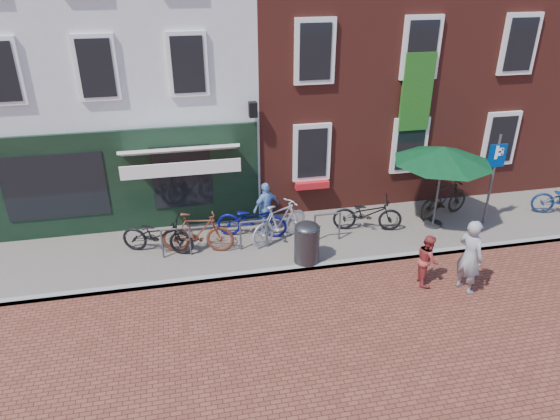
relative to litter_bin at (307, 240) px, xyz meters
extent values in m
plane|color=brown|center=(0.30, -0.30, -0.70)|extent=(80.00, 80.00, 0.00)
cube|color=slate|center=(1.30, 1.20, -0.65)|extent=(24.00, 3.00, 0.10)
cube|color=silver|center=(-4.70, 6.70, 3.80)|extent=(8.00, 8.00, 9.00)
cube|color=maroon|center=(2.30, 6.70, 4.30)|extent=(6.00, 8.00, 10.00)
cube|color=maroon|center=(8.30, 6.70, 4.30)|extent=(6.00, 8.00, 10.00)
cylinder|color=#333235|center=(0.00, 0.00, -0.13)|extent=(0.63, 0.63, 0.95)
ellipsoid|color=#333235|center=(0.00, 0.00, 0.42)|extent=(0.63, 0.63, 0.28)
cylinder|color=#4C4C4F|center=(5.51, 0.90, 0.75)|extent=(0.07, 0.07, 2.69)
cube|color=navy|center=(5.51, 0.88, 1.50)|extent=(0.50, 0.04, 0.65)
cylinder|color=#4C4C4F|center=(4.04, 1.11, -0.56)|extent=(0.50, 0.50, 0.08)
cylinder|color=#4C4C4F|center=(4.04, 1.11, 0.53)|extent=(0.06, 0.06, 2.26)
cone|color=#0A3F1D|center=(4.04, 1.11, 1.66)|extent=(2.69, 2.69, 0.45)
imported|color=gray|center=(3.37, -1.82, 0.21)|extent=(0.63, 0.77, 1.83)
imported|color=#A03332|center=(2.59, -1.35, -0.06)|extent=(0.61, 0.71, 1.28)
imported|color=#79A6E0|center=(-0.70, 1.78, 0.13)|extent=(0.92, 0.71, 1.46)
imported|color=black|center=(-3.66, 1.23, -0.09)|extent=(2.04, 1.30, 1.01)
imported|color=#622B19|center=(-2.64, 1.03, -0.04)|extent=(1.93, 0.86, 1.12)
imported|color=#090B66|center=(-1.14, 1.57, -0.09)|extent=(2.03, 1.21, 1.01)
imported|color=#B2B1B4|center=(-0.45, 1.18, -0.04)|extent=(1.89, 1.36, 1.12)
imported|color=black|center=(2.08, 1.26, -0.09)|extent=(2.03, 1.13, 1.01)
imported|color=black|center=(4.56, 1.57, -0.04)|extent=(1.94, 1.08, 1.12)
camera|label=1|loc=(-2.90, -10.61, 6.36)|focal=32.65mm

